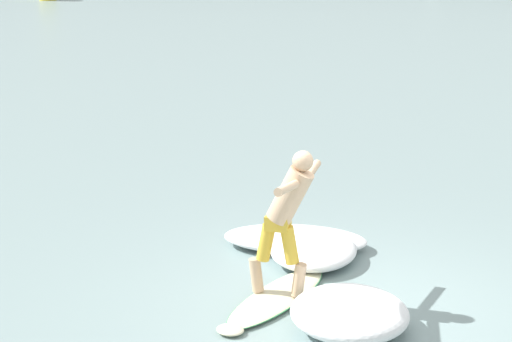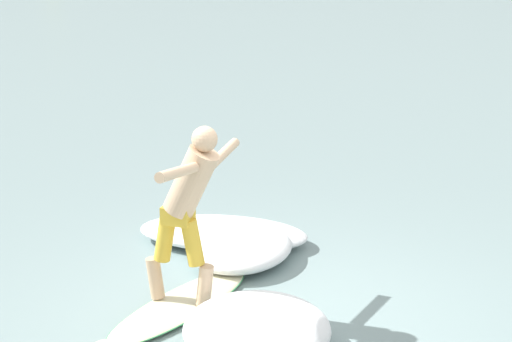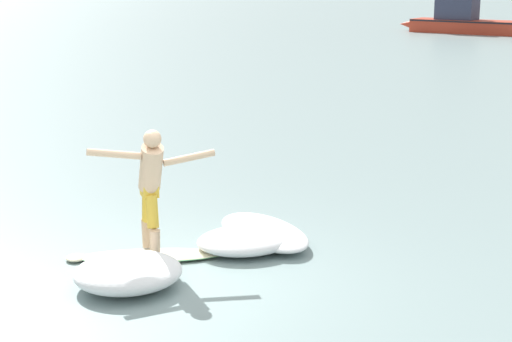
{
  "view_description": "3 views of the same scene",
  "coord_description": "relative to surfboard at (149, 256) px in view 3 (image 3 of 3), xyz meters",
  "views": [
    {
      "loc": [
        -0.32,
        -8.64,
        4.02
      ],
      "look_at": [
        -1.2,
        0.98,
        1.27
      ],
      "focal_mm": 60.0,
      "sensor_mm": 36.0,
      "label": 1
    },
    {
      "loc": [
        0.72,
        -6.81,
        3.51
      ],
      "look_at": [
        -0.29,
        0.95,
        1.11
      ],
      "focal_mm": 60.0,
      "sensor_mm": 36.0,
      "label": 2
    },
    {
      "loc": [
        8.82,
        -4.13,
        3.72
      ],
      "look_at": [
        -1.0,
        1.84,
        0.94
      ],
      "focal_mm": 60.0,
      "sensor_mm": 36.0,
      "label": 3
    }
  ],
  "objects": [
    {
      "name": "ground_plane",
      "position": [
        0.9,
        -0.14,
        -0.04
      ],
      "size": [
        200.0,
        200.0,
        0.0
      ],
      "primitive_type": "plane",
      "color": "gray"
    },
    {
      "name": "small_boat_offshore",
      "position": [
        -25.47,
        30.67,
        0.67
      ],
      "size": [
        7.27,
        4.38,
        3.09
      ],
      "color": "#BE3924",
      "rests_on": "ground"
    },
    {
      "name": "surfer",
      "position": [
        0.12,
        0.01,
        1.03
      ],
      "size": [
        0.8,
        1.59,
        1.68
      ],
      "color": "#D2AB86",
      "rests_on": "surfboard"
    },
    {
      "name": "wave_foam_beside",
      "position": [
        0.81,
        -0.62,
        0.15
      ],
      "size": [
        1.44,
        1.5,
        0.37
      ],
      "color": "white",
      "rests_on": "ground"
    },
    {
      "name": "surfboard",
      "position": [
        0.0,
        0.0,
        0.0
      ],
      "size": [
        1.34,
        2.03,
        0.21
      ],
      "color": "beige",
      "rests_on": "ground"
    },
    {
      "name": "wave_foam_at_nose",
      "position": [
        0.14,
        1.68,
        0.08
      ],
      "size": [
        1.94,
        1.07,
        0.24
      ],
      "color": "white",
      "rests_on": "ground"
    },
    {
      "name": "wave_foam_at_tail",
      "position": [
        0.39,
        1.23,
        0.11
      ],
      "size": [
        1.26,
        1.48,
        0.29
      ],
      "color": "white",
      "rests_on": "ground"
    }
  ]
}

